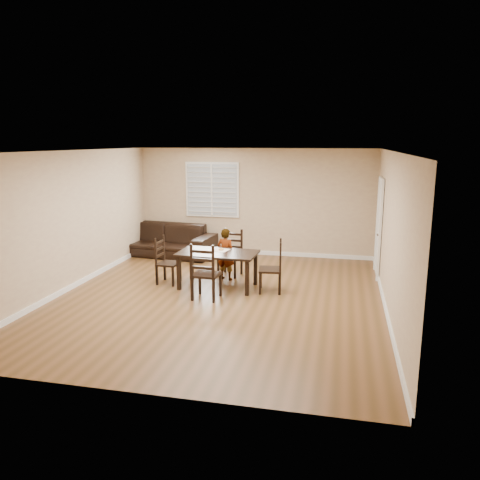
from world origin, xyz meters
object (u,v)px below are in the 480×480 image
object	(u,v)px
chair_left	(163,262)
sofa	(162,240)
chair_far	(204,275)
dining_table	(218,256)
chair_near	(232,254)
donut	(221,249)
chair_right	(277,269)
child	(226,254)

from	to	relation	value
chair_left	sofa	world-z (taller)	chair_left
chair_far	chair_left	size ratio (longest dim) A/B	1.10
dining_table	chair_near	world-z (taller)	chair_near
chair_near	chair_far	world-z (taller)	chair_far
dining_table	donut	xyz separation A→B (m)	(0.03, 0.17, 0.11)
chair_far	chair_right	size ratio (longest dim) A/B	1.04
chair_near	chair_left	xyz separation A→B (m)	(-1.23, -0.93, -0.02)
chair_near	chair_far	distance (m)	1.82
child	donut	xyz separation A→B (m)	(0.00, -0.39, 0.20)
donut	chair_near	bearing A→B (deg)	87.81
donut	child	bearing A→B (deg)	90.42
chair_far	child	bearing A→B (deg)	-88.55
child	chair_far	bearing A→B (deg)	102.61
chair_left	donut	distance (m)	1.25
sofa	child	bearing A→B (deg)	-33.43
chair_left	chair_near	bearing A→B (deg)	-49.36
chair_near	chair_left	distance (m)	1.55
sofa	dining_table	bearing A→B (deg)	-41.56
dining_table	chair_right	distance (m)	1.19
child	sofa	distance (m)	2.79
dining_table	chair_left	bearing A→B (deg)	179.89
child	chair_near	bearing A→B (deg)	-79.35
donut	dining_table	bearing A→B (deg)	-98.78
chair_left	sofa	bearing A→B (deg)	26.15
dining_table	child	size ratio (longest dim) A/B	1.43
dining_table	chair_left	xyz separation A→B (m)	(-1.18, 0.05, -0.19)
chair_near	sofa	bearing A→B (deg)	158.29
chair_far	child	size ratio (longest dim) A/B	0.97
child	dining_table	bearing A→B (deg)	102.76
dining_table	chair_near	xyz separation A→B (m)	(0.06, 0.99, -0.18)
chair_far	donut	world-z (taller)	chair_far
dining_table	chair_near	distance (m)	1.00
chair_near	child	xyz separation A→B (m)	(-0.03, -0.43, 0.09)
child	chair_left	bearing A→B (deg)	38.06
dining_table	chair_far	world-z (taller)	chair_far
chair_right	donut	distance (m)	1.21
chair_left	chair_far	bearing A→B (deg)	-124.35
chair_far	child	xyz separation A→B (m)	(0.06, 1.39, 0.07)
chair_near	chair_right	world-z (taller)	chair_right
chair_right	child	xyz separation A→B (m)	(-1.16, 0.59, 0.09)
chair_far	sofa	xyz separation A→B (m)	(-2.09, 3.16, -0.09)
chair_near	chair_far	bearing A→B (deg)	-83.16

